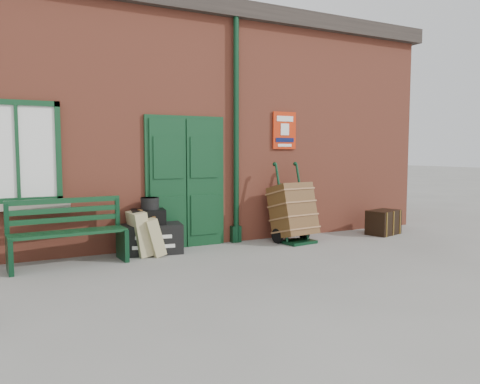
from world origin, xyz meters
TOP-DOWN VIEW (x-y plane):
  - ground at (0.00, 0.00)m, footprint 80.00×80.00m
  - station_building at (-0.00, 3.49)m, footprint 10.30×4.30m
  - bench at (-2.30, 1.03)m, footprint 1.65×0.60m
  - houdini_trunk at (-0.98, 1.25)m, footprint 1.03×0.68m
  - strongbox at (-1.03, 1.25)m, footprint 0.58×0.47m
  - hatbox at (-1.00, 1.25)m, footprint 0.33×0.33m
  - suitcase_back at (-1.21, 1.16)m, footprint 0.33×0.51m
  - suitcase_front at (-1.03, 1.06)m, footprint 0.36×0.47m
  - porter_trolley at (1.59, 0.99)m, footprint 0.77×0.82m
  - dark_trunk at (3.65, 0.83)m, footprint 0.76×0.61m

SIDE VIEW (x-z plane):
  - ground at x=0.00m, z-range 0.00..0.00m
  - houdini_trunk at x=-0.98m, z-range 0.00..0.48m
  - dark_trunk at x=3.65m, z-range 0.00..0.48m
  - suitcase_front at x=-1.03m, z-range 0.00..0.62m
  - suitcase_back at x=-1.21m, z-range 0.00..0.72m
  - bench at x=-2.30m, z-range 0.00..1.01m
  - porter_trolley at x=1.59m, z-range -0.16..1.27m
  - strongbox at x=-1.03m, z-range 0.48..0.72m
  - hatbox at x=-1.00m, z-range 0.72..0.91m
  - station_building at x=0.00m, z-range -0.02..4.34m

